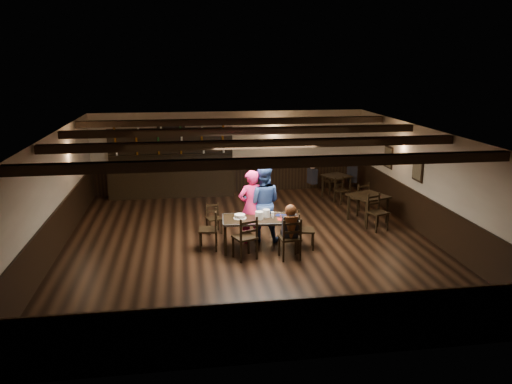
{
  "coord_description": "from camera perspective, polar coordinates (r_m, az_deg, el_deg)",
  "views": [
    {
      "loc": [
        -1.51,
        -11.37,
        4.33
      ],
      "look_at": [
        0.19,
        0.2,
        1.22
      ],
      "focal_mm": 35.0,
      "sensor_mm": 36.0,
      "label": 1
    }
  ],
  "objects": [
    {
      "name": "tea_light",
      "position": [
        11.77,
        0.88,
        -2.71
      ],
      "size": [
        0.05,
        0.05,
        0.06
      ],
      "color": "#A5A8AD",
      "rests_on": "dining_table"
    },
    {
      "name": "chair_end_right",
      "position": [
        11.82,
        5.36,
        -4.02
      ],
      "size": [
        0.46,
        0.48,
        0.89
      ],
      "color": "black",
      "rests_on": "ground"
    },
    {
      "name": "seated_person",
      "position": [
        11.06,
        3.94,
        -3.59
      ],
      "size": [
        0.34,
        0.51,
        0.83
      ],
      "color": "black",
      "rests_on": "ground"
    },
    {
      "name": "woman_pink",
      "position": [
        12.05,
        -0.57,
        -1.67
      ],
      "size": [
        0.76,
        0.61,
        1.8
      ],
      "primitive_type": "imported",
      "rotation": [
        0.0,
        0.0,
        3.46
      ],
      "color": "#E73575",
      "rests_on": "ground"
    },
    {
      "name": "plate_stack_a",
      "position": [
        11.57,
        0.38,
        -2.67
      ],
      "size": [
        0.19,
        0.19,
        0.18
      ],
      "primitive_type": "cylinder",
      "color": "white",
      "rests_on": "dining_table"
    },
    {
      "name": "drink_glass",
      "position": [
        11.74,
        1.9,
        -2.55
      ],
      "size": [
        0.08,
        0.08,
        0.12
      ],
      "primitive_type": "cylinder",
      "color": "silver",
      "rests_on": "dining_table"
    },
    {
      "name": "pepper_shaker",
      "position": [
        11.64,
        2.82,
        -2.8
      ],
      "size": [
        0.04,
        0.04,
        0.09
      ],
      "primitive_type": "cylinder",
      "color": "#A5A8AD",
      "rests_on": "dining_table"
    },
    {
      "name": "plate_stack_b",
      "position": [
        11.7,
        1.21,
        -2.44
      ],
      "size": [
        0.16,
        0.16,
        0.19
      ],
      "primitive_type": "cylinder",
      "color": "white",
      "rests_on": "dining_table"
    },
    {
      "name": "cake",
      "position": [
        11.64,
        -1.87,
        -2.82
      ],
      "size": [
        0.31,
        0.31,
        0.1
      ],
      "color": "white",
      "rests_on": "dining_table"
    },
    {
      "name": "back_table_b",
      "position": [
        16.2,
        9.17,
        1.54
      ],
      "size": [
        0.99,
        0.99,
        0.75
      ],
      "color": "black",
      "rests_on": "ground"
    },
    {
      "name": "bg_patron_right",
      "position": [
        16.51,
        10.94,
        2.46
      ],
      "size": [
        0.24,
        0.38,
        0.78
      ],
      "color": "black",
      "rests_on": "ground"
    },
    {
      "name": "back_table_a",
      "position": [
        13.98,
        12.7,
        -0.74
      ],
      "size": [
        1.16,
        1.16,
        0.75
      ],
      "color": "black",
      "rests_on": "ground"
    },
    {
      "name": "bar_counter",
      "position": [
        16.49,
        -9.57,
        2.04
      ],
      "size": [
        4.21,
        0.7,
        2.2
      ],
      "color": "black",
      "rests_on": "ground"
    },
    {
      "name": "chair_near_right",
      "position": [
        11.09,
        4.01,
        -5.01
      ],
      "size": [
        0.48,
        0.46,
        0.97
      ],
      "color": "black",
      "rests_on": "ground"
    },
    {
      "name": "salt_shaker",
      "position": [
        11.65,
        1.97,
        -2.82
      ],
      "size": [
        0.03,
        0.03,
        0.08
      ],
      "primitive_type": "cylinder",
      "color": "silver",
      "rests_on": "dining_table"
    },
    {
      "name": "ground",
      "position": [
        12.26,
        -0.73,
        -5.8
      ],
      "size": [
        10.0,
        10.0,
        0.0
      ],
      "primitive_type": "plane",
      "color": "black",
      "rests_on": "ground"
    },
    {
      "name": "chair_end_left",
      "position": [
        11.73,
        -5.08,
        -3.94
      ],
      "size": [
        0.47,
        0.49,
        0.96
      ],
      "color": "black",
      "rests_on": "ground"
    },
    {
      "name": "chair_far_pushed",
      "position": [
        12.91,
        -4.91,
        -2.68
      ],
      "size": [
        0.43,
        0.41,
        0.77
      ],
      "color": "black",
      "rests_on": "ground"
    },
    {
      "name": "bg_patron_left",
      "position": [
        16.12,
        6.46,
        2.16
      ],
      "size": [
        0.29,
        0.38,
        0.69
      ],
      "color": "black",
      "rests_on": "ground"
    },
    {
      "name": "chair_near_left",
      "position": [
        11.07,
        -1.07,
        -4.92
      ],
      "size": [
        0.6,
        0.58,
        1.0
      ],
      "color": "black",
      "rests_on": "ground"
    },
    {
      "name": "menu_blue",
      "position": [
        11.87,
        2.94,
        -2.67
      ],
      "size": [
        0.33,
        0.29,
        0.0
      ],
      "primitive_type": "cube",
      "rotation": [
        0.0,
        0.0,
        -0.48
      ],
      "color": "#0E1248",
      "rests_on": "dining_table"
    },
    {
      "name": "man_blue",
      "position": [
        12.17,
        0.73,
        -1.25
      ],
      "size": [
        1.07,
        0.92,
        1.9
      ],
      "primitive_type": "imported",
      "rotation": [
        0.0,
        0.0,
        2.9
      ],
      "color": "navy",
      "rests_on": "ground"
    },
    {
      "name": "dining_table",
      "position": [
        11.68,
        0.51,
        -3.31
      ],
      "size": [
        1.84,
        1.01,
        0.75
      ],
      "color": "black",
      "rests_on": "ground"
    },
    {
      "name": "room_shell",
      "position": [
        11.8,
        -0.74,
        2.22
      ],
      "size": [
        9.02,
        10.02,
        2.71
      ],
      "color": "beige",
      "rests_on": "ground"
    },
    {
      "name": "menu_red",
      "position": [
        11.61,
        3.22,
        -3.09
      ],
      "size": [
        0.31,
        0.23,
        0.0
      ],
      "primitive_type": "cube",
      "rotation": [
        0.0,
        0.0,
        -0.06
      ],
      "color": "maroon",
      "rests_on": "dining_table"
    }
  ]
}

